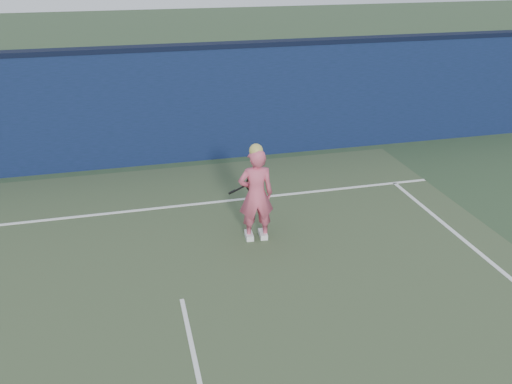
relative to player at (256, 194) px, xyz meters
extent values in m
plane|color=#2F4128|center=(-1.44, -2.47, -0.81)|extent=(80.00, 80.00, 0.00)
cube|color=#0B1934|center=(-1.44, 4.03, 0.44)|extent=(24.00, 0.40, 2.50)
cube|color=black|center=(-1.44, 4.03, 1.74)|extent=(24.00, 0.42, 0.10)
imported|color=#D4526D|center=(0.00, 0.00, -0.01)|extent=(0.61, 0.42, 1.60)
sphere|color=tan|center=(0.00, 0.00, 0.76)|extent=(0.22, 0.22, 0.22)
cube|color=white|center=(0.12, -0.01, -0.76)|extent=(0.14, 0.29, 0.10)
cube|color=white|center=(-0.12, 0.01, -0.76)|extent=(0.14, 0.29, 0.10)
torus|color=black|center=(0.08, 0.49, -0.01)|extent=(0.32, 0.20, 0.33)
torus|color=#CB8F13|center=(0.08, 0.49, -0.01)|extent=(0.26, 0.16, 0.27)
cylinder|color=beige|center=(0.08, 0.49, -0.01)|extent=(0.25, 0.15, 0.27)
cylinder|color=black|center=(-0.17, 0.45, -0.07)|extent=(0.30, 0.12, 0.11)
cylinder|color=black|center=(-0.31, 0.43, -0.11)|extent=(0.14, 0.08, 0.07)
cube|color=white|center=(-1.44, 1.53, -0.80)|extent=(11.00, 0.08, 0.01)
camera|label=1|loc=(-1.96, -7.80, 3.69)|focal=38.00mm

